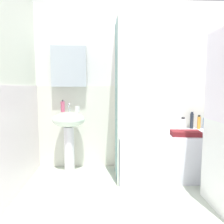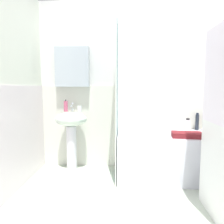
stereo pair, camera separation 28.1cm
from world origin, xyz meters
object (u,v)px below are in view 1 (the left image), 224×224
at_px(toothbrush_cup, 77,109).
at_px(bathtub, 170,154).
at_px(shampoo_bottle, 183,123).
at_px(towel_folded, 186,133).
at_px(sink, 69,129).
at_px(body_wash_bottle, 205,123).
at_px(soap_dispenser, 63,107).
at_px(lotion_bottle, 192,121).
at_px(conditioner_bottle, 199,122).

bearing_deg(toothbrush_cup, bathtub, -8.46).
xyz_separation_m(shampoo_bottle, towel_folded, (-0.13, -0.46, -0.05)).
bearing_deg(sink, body_wash_bottle, 3.43).
distance_m(soap_dispenser, lotion_bottle, 1.87).
distance_m(sink, soap_dispenser, 0.32).
bearing_deg(lotion_bottle, conditioner_bottle, -18.93).
bearing_deg(sink, shampoo_bottle, 3.62).
height_order(sink, shampoo_bottle, sink).
xyz_separation_m(lotion_bottle, shampoo_bottle, (-0.14, -0.02, -0.04)).
distance_m(body_wash_bottle, shampoo_bottle, 0.34).
height_order(shampoo_bottle, towel_folded, shampoo_bottle).
distance_m(sink, conditioner_bottle, 1.86).
distance_m(sink, toothbrush_cup, 0.29).
distance_m(sink, towel_folded, 1.54).
height_order(sink, towel_folded, sink).
bearing_deg(sink, soap_dispenser, 141.49).
xyz_separation_m(sink, toothbrush_cup, (0.12, 0.02, 0.26)).
bearing_deg(bathtub, conditioner_bottle, 27.19).
xyz_separation_m(toothbrush_cup, conditioner_bottle, (1.74, 0.07, -0.20)).
height_order(bathtub, conditioner_bottle, conditioner_bottle).
bearing_deg(toothbrush_cup, sink, -169.65).
bearing_deg(shampoo_bottle, sink, -176.38).
xyz_separation_m(lotion_bottle, towel_folded, (-0.27, -0.48, -0.08)).
bearing_deg(towel_folded, lotion_bottle, 60.44).
bearing_deg(conditioner_bottle, sink, -177.18).
relative_size(toothbrush_cup, bathtub, 0.06).
bearing_deg(towel_folded, conditioner_bottle, 50.65).
relative_size(soap_dispenser, towel_folded, 0.49).
bearing_deg(soap_dispenser, lotion_bottle, 1.69).
bearing_deg(toothbrush_cup, soap_dispenser, 167.10).
bearing_deg(towel_folded, sink, 166.77).
height_order(sink, bathtub, sink).
height_order(toothbrush_cup, towel_folded, toothbrush_cup).
xyz_separation_m(sink, lotion_bottle, (1.77, 0.12, 0.08)).
xyz_separation_m(soap_dispenser, lotion_bottle, (1.85, 0.05, -0.22)).
bearing_deg(bathtub, soap_dispenser, 170.90).
bearing_deg(body_wash_bottle, lotion_bottle, 178.35).
relative_size(sink, lotion_bottle, 3.46).
bearing_deg(lotion_bottle, sink, -175.99).
xyz_separation_m(sink, conditioner_bottle, (1.86, 0.09, 0.06)).
relative_size(body_wash_bottle, lotion_bottle, 0.74).
bearing_deg(shampoo_bottle, conditioner_bottle, -2.87).
bearing_deg(toothbrush_cup, shampoo_bottle, 3.08).
relative_size(soap_dispenser, body_wash_bottle, 0.96).
height_order(bathtub, towel_folded, towel_folded).
xyz_separation_m(sink, towel_folded, (1.50, -0.35, -0.00)).
relative_size(sink, shampoo_bottle, 4.95).
bearing_deg(soap_dispenser, shampoo_bottle, 1.13).
relative_size(soap_dispenser, bathtub, 0.12).
xyz_separation_m(soap_dispenser, bathtub, (1.45, -0.23, -0.62)).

